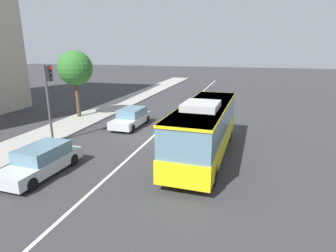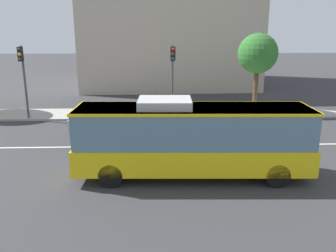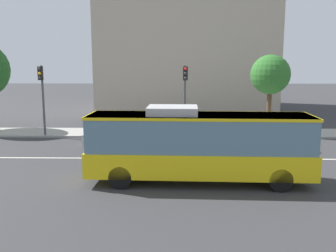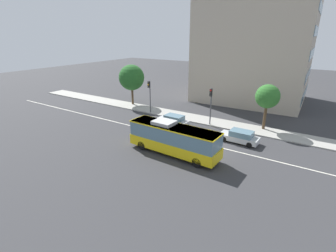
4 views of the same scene
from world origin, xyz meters
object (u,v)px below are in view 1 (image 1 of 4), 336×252
Objects in this scene: transit_bus at (204,127)px; sedan_silver_ahead at (131,118)px; sedan_silver at (41,161)px; traffic_light_near_corner at (49,90)px; street_tree_kerbside_left at (75,69)px.

transit_bus is 2.21× the size of sedan_silver_ahead.
sedan_silver_ahead is (9.57, -0.76, 0.00)m from sedan_silver.
traffic_light_near_corner reaches higher than sedan_silver.
transit_bus is 10.24m from traffic_light_near_corner.
sedan_silver is 1.00× the size of sedan_silver_ahead.
transit_bus is 14.25m from street_tree_kerbside_left.
transit_bus is at bearing 55.55° from sedan_silver_ahead.
street_tree_kerbside_left is at bearing -101.39° from sedan_silver_ahead.
sedan_silver_ahead is at bearing 53.06° from traffic_light_near_corner.
transit_bus reaches higher than sedan_silver_ahead.
traffic_light_near_corner is at bearing -146.95° from sedan_silver.
transit_bus is at bearing -2.54° from traffic_light_near_corner.
traffic_light_near_corner reaches higher than sedan_silver_ahead.
traffic_light_near_corner is (-5.28, 3.34, 2.84)m from sedan_silver_ahead.
street_tree_kerbside_left is (1.35, 5.79, 3.74)m from sedan_silver_ahead.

